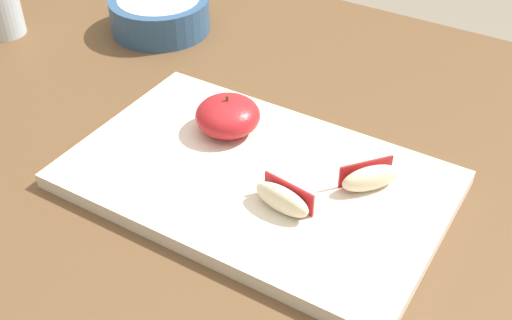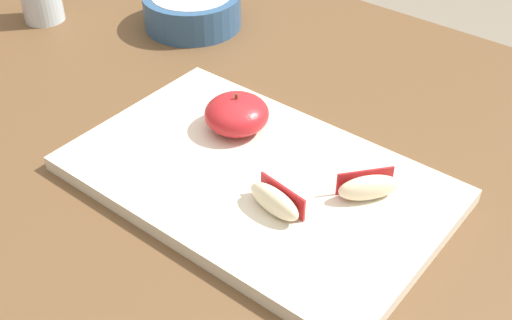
{
  "view_description": "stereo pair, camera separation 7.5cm",
  "coord_description": "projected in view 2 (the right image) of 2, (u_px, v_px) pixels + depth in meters",
  "views": [
    {
      "loc": [
        0.36,
        -0.6,
        1.26
      ],
      "look_at": [
        0.06,
        -0.1,
        0.79
      ],
      "focal_mm": 45.25,
      "sensor_mm": 36.0,
      "label": 1
    },
    {
      "loc": [
        0.42,
        -0.56,
        1.26
      ],
      "look_at": [
        0.06,
        -0.1,
        0.79
      ],
      "focal_mm": 45.25,
      "sensor_mm": 36.0,
      "label": 2
    }
  ],
  "objects": [
    {
      "name": "dining_table",
      "position": [
        267.0,
        187.0,
        0.92
      ],
      "size": [
        1.4,
        0.86,
        0.76
      ],
      "color": "brown",
      "rests_on": "ground_plane"
    },
    {
      "name": "apple_wedge_front",
      "position": [
        275.0,
        201.0,
        0.7
      ],
      "size": [
        0.07,
        0.03,
        0.03
      ],
      "color": "beige",
      "rests_on": "cutting_board"
    },
    {
      "name": "ceramic_fruit_bowl",
      "position": [
        192.0,
        9.0,
        1.08
      ],
      "size": [
        0.16,
        0.16,
        0.06
      ],
      "color": "#2D517A",
      "rests_on": "dining_table"
    },
    {
      "name": "apple_wedge_middle",
      "position": [
        368.0,
        187.0,
        0.72
      ],
      "size": [
        0.06,
        0.07,
        0.03
      ],
      "color": "beige",
      "rests_on": "cutting_board"
    },
    {
      "name": "cutting_board",
      "position": [
        256.0,
        179.0,
        0.77
      ],
      "size": [
        0.44,
        0.28,
        0.02
      ],
      "color": "beige",
      "rests_on": "dining_table"
    },
    {
      "name": "apple_half_skin_up",
      "position": [
        237.0,
        114.0,
        0.82
      ],
      "size": [
        0.08,
        0.08,
        0.05
      ],
      "color": "#B21E23",
      "rests_on": "cutting_board"
    }
  ]
}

